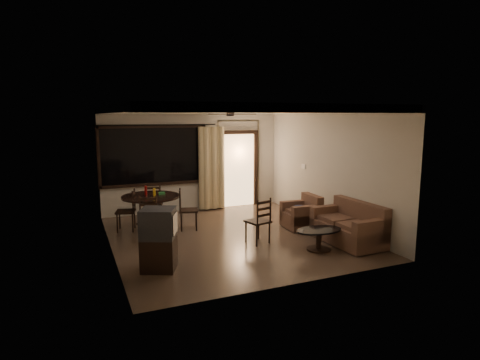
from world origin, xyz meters
name	(u,v)px	position (x,y,z in m)	size (l,w,h in m)	color
ground	(231,236)	(0.00, 0.00, 0.00)	(5.50, 5.50, 0.00)	#7F6651
room_shell	(226,146)	(0.59, 1.77, 1.83)	(5.50, 6.70, 5.50)	beige
dining_table	(151,203)	(-1.51, 1.13, 0.65)	(1.31, 1.31, 1.04)	black
dining_chair_west	(127,219)	(-2.04, 1.35, 0.28)	(0.52, 0.52, 0.95)	black
dining_chair_east	(188,217)	(-0.70, 0.90, 0.28)	(0.52, 0.52, 0.95)	black
dining_chair_south	(148,228)	(-1.74, 0.30, 0.31)	(0.52, 0.56, 0.95)	black
dining_chair_north	(154,211)	(-1.30, 1.88, 0.28)	(0.52, 0.52, 0.95)	black
tv_cabinet	(159,239)	(-1.84, -1.31, 0.54)	(0.72, 0.69, 1.07)	black
sofa	(350,227)	(2.11, -1.39, 0.33)	(0.86, 1.57, 0.83)	#482821
armchair	(303,215)	(1.81, -0.04, 0.31)	(0.80, 0.80, 0.76)	#482821
coffee_table	(319,236)	(1.26, -1.53, 0.28)	(0.96, 0.57, 0.42)	black
side_chair	(258,230)	(0.35, -0.66, 0.29)	(0.52, 0.52, 0.97)	black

